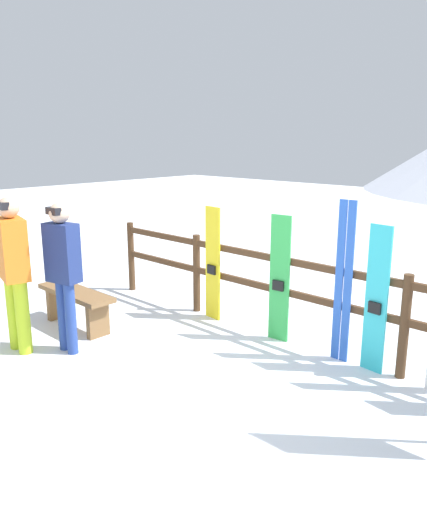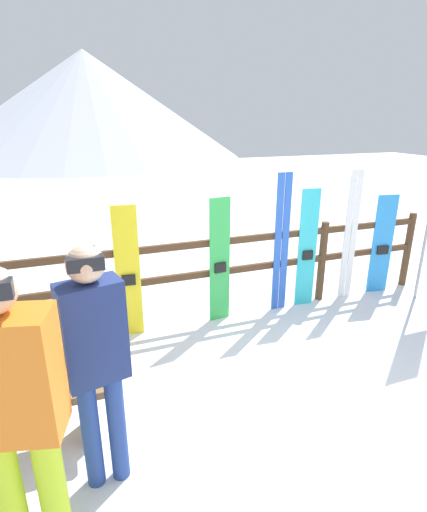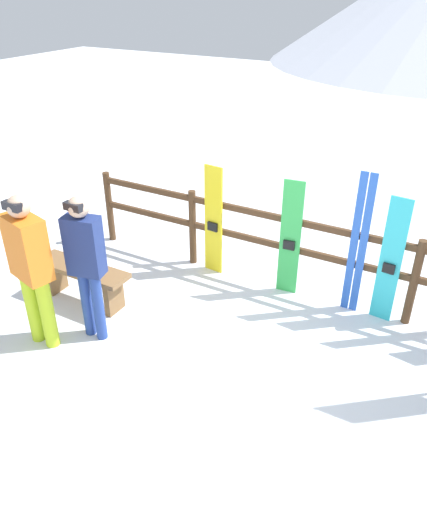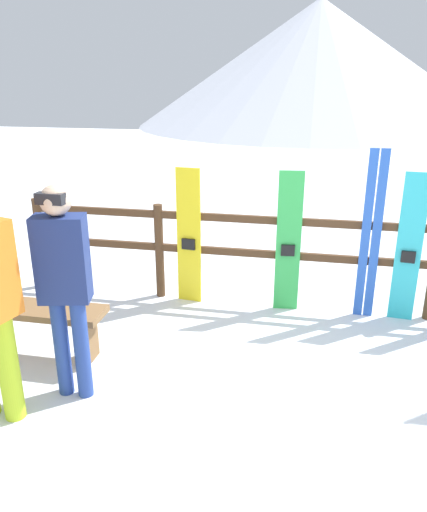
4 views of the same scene
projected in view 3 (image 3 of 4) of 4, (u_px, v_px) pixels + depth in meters
The scene contains 9 objects.
ground_plane at pixel (231, 364), 5.32m from camera, with size 40.00×40.00×0.00m, color white.
fence at pixel (293, 245), 6.27m from camera, with size 6.01×0.10×1.10m.
bench at pixel (83, 276), 6.18m from camera, with size 1.26×0.36×0.50m.
person_orange at pixel (30, 263), 5.15m from camera, with size 0.53×0.37×1.78m.
person_navy at pixel (86, 258), 5.25m from camera, with size 0.41×0.29×1.72m.
snowboard_yellow at pixel (213, 221), 6.64m from camera, with size 0.27×0.08×1.53m.
snowboard_green at pixel (290, 239), 6.18m from camera, with size 0.26×0.08×1.54m.
ski_pair_blue at pixel (358, 245), 5.77m from camera, with size 0.20×0.02×1.78m.
snowboard_cyan at pixel (390, 262), 5.66m from camera, with size 0.25×0.07×1.56m.
Camera 3 is at (1.81, -3.64, 3.62)m, focal length 35.00 mm.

